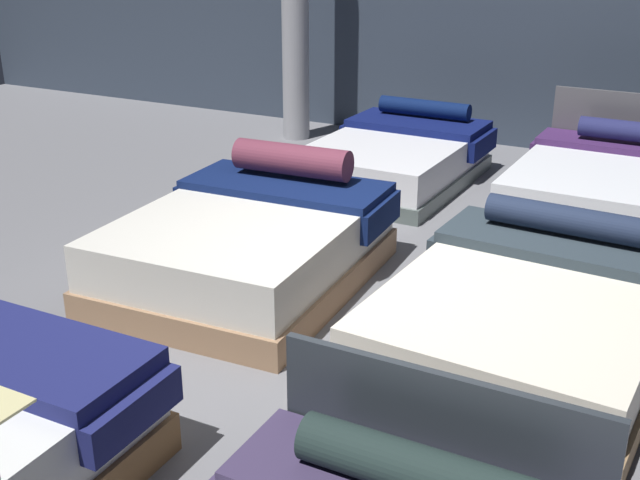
{
  "coord_description": "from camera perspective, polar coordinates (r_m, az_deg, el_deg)",
  "views": [
    {
      "loc": [
        1.93,
        -4.25,
        2.5
      ],
      "look_at": [
        -0.38,
        0.13,
        0.52
      ],
      "focal_mm": 44.46,
      "sensor_mm": 36.0,
      "label": 1
    }
  ],
  "objects": [
    {
      "name": "bed_2",
      "position": [
        5.88,
        -5.11,
        -0.31
      ],
      "size": [
        1.75,
        2.17,
        0.89
      ],
      "rotation": [
        0.0,
        0.0,
        0.05
      ],
      "color": "#936F51",
      "rests_on": "ground_plane"
    },
    {
      "name": "bed_4",
      "position": [
        8.25,
        5.44,
        5.86
      ],
      "size": [
        1.56,
        2.14,
        0.73
      ],
      "rotation": [
        0.0,
        0.0,
        -0.02
      ],
      "color": "#4E5956",
      "rests_on": "ground_plane"
    },
    {
      "name": "bed_3",
      "position": [
        5.07,
        14.79,
        -5.32
      ],
      "size": [
        1.76,
        2.24,
        0.75
      ],
      "rotation": [
        0.0,
        0.0,
        -0.06
      ],
      "color": "#8E6E4A",
      "rests_on": "ground_plane"
    },
    {
      "name": "bed_5",
      "position": [
        7.74,
        20.12,
        3.58
      ],
      "size": [
        1.73,
        2.08,
        0.96
      ],
      "rotation": [
        0.0,
        0.0,
        -0.02
      ],
      "color": "#575558",
      "rests_on": "ground_plane"
    },
    {
      "name": "ground_plane",
      "position": [
        5.3,
        3.0,
        -6.51
      ],
      "size": [
        18.0,
        18.0,
        0.02
      ],
      "primitive_type": "cube",
      "color": "slate"
    }
  ]
}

